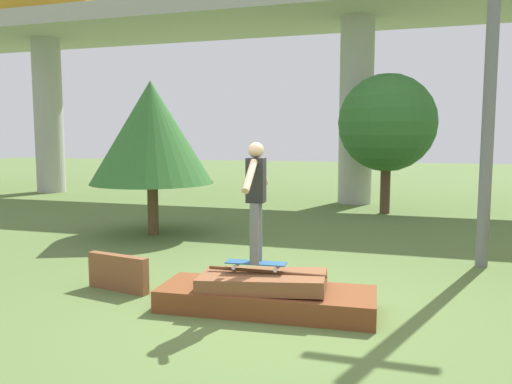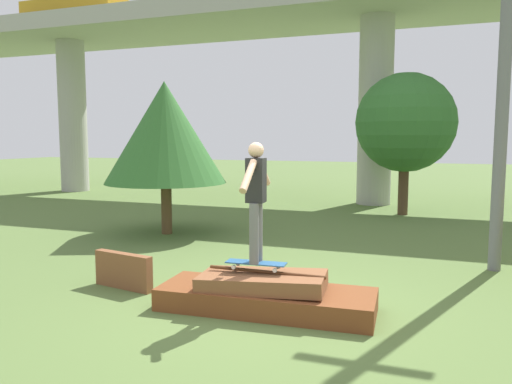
% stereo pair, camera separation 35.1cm
% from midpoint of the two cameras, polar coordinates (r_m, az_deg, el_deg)
% --- Properties ---
extents(ground_plane, '(80.00, 80.00, 0.00)m').
position_cam_midpoint_polar(ground_plane, '(6.49, 2.74, -13.33)').
color(ground_plane, '#567038').
extents(scrap_pile, '(2.77, 1.09, 0.52)m').
position_cam_midpoint_polar(scrap_pile, '(6.43, 2.64, -11.69)').
color(scrap_pile, brown).
rests_on(scrap_pile, ground_plane).
extents(scrap_plank_loose, '(1.02, 0.32, 0.52)m').
position_cam_midpoint_polar(scrap_plank_loose, '(7.50, -13.61, -8.74)').
color(scrap_plank_loose, brown).
rests_on(scrap_plank_loose, ground_plane).
extents(skateboard, '(0.78, 0.26, 0.09)m').
position_cam_midpoint_polar(skateboard, '(6.37, 1.59, -8.16)').
color(skateboard, '#23517F').
rests_on(skateboard, scrap_pile).
extents(skater, '(0.23, 1.13, 1.51)m').
position_cam_midpoint_polar(skater, '(6.21, 1.62, -0.27)').
color(skater, slate).
rests_on(skater, skateboard).
extents(highway_overpass, '(44.00, 4.51, 6.64)m').
position_cam_midpoint_polar(highway_overpass, '(17.27, 14.32, 18.23)').
color(highway_overpass, '#A8A59E').
rests_on(highway_overpass, ground_plane).
extents(car_on_overpass_far_right, '(4.02, 1.66, 1.35)m').
position_cam_midpoint_polar(car_on_overpass_far_right, '(21.36, -19.47, 19.44)').
color(car_on_overpass_far_right, '#B28419').
rests_on(car_on_overpass_far_right, highway_overpass).
extents(utility_pole, '(1.30, 0.20, 6.15)m').
position_cam_midpoint_polar(utility_pole, '(9.09, 27.53, 12.01)').
color(utility_pole, slate).
rests_on(utility_pole, ground_plane).
extents(tree_behind_left, '(2.77, 2.77, 3.98)m').
position_cam_midpoint_polar(tree_behind_left, '(14.71, 17.36, 7.55)').
color(tree_behind_left, '#4C3823').
rests_on(tree_behind_left, ground_plane).
extents(tree_behind_right, '(2.72, 2.72, 3.42)m').
position_cam_midpoint_polar(tree_behind_right, '(11.35, -9.48, 6.69)').
color(tree_behind_right, brown).
rests_on(tree_behind_right, ground_plane).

